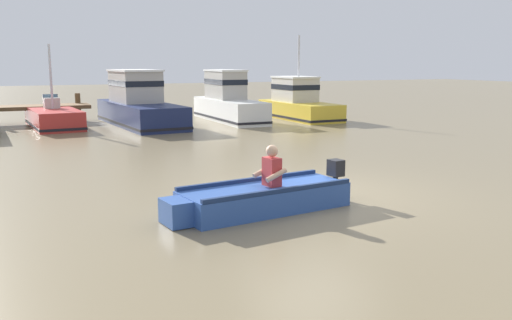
# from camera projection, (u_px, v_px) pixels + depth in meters

# --- Properties ---
(ground_plane) EXTENTS (120.00, 120.00, 0.00)m
(ground_plane) POSITION_uv_depth(u_px,v_px,m) (313.00, 193.00, 11.20)
(ground_plane) COLOR #7A6B4C
(rowboat_with_person) EXTENTS (3.73, 1.49, 1.19)m
(rowboat_with_person) POSITION_uv_depth(u_px,v_px,m) (262.00, 197.00, 9.82)
(rowboat_with_person) COLOR #2D519E
(rowboat_with_person) RESTS_ON ground
(moored_boat_red) EXTENTS (2.11, 4.60, 3.40)m
(moored_boat_red) POSITION_uv_depth(u_px,v_px,m) (54.00, 118.00, 22.55)
(moored_boat_red) COLOR #B72D28
(moored_boat_red) RESTS_ON ground
(moored_boat_navy) EXTENTS (2.64, 6.85, 2.35)m
(moored_boat_navy) POSITION_uv_depth(u_px,v_px,m) (139.00, 105.00, 23.41)
(moored_boat_navy) COLOR #19234C
(moored_boat_navy) RESTS_ON ground
(moored_boat_white) EXTENTS (1.61, 5.81, 2.33)m
(moored_boat_white) POSITION_uv_depth(u_px,v_px,m) (228.00, 102.00, 25.16)
(moored_boat_white) COLOR white
(moored_boat_white) RESTS_ON ground
(moored_boat_yellow) EXTENTS (2.00, 5.18, 3.92)m
(moored_boat_yellow) POSITION_uv_depth(u_px,v_px,m) (298.00, 103.00, 26.05)
(moored_boat_yellow) COLOR gold
(moored_boat_yellow) RESTS_ON ground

